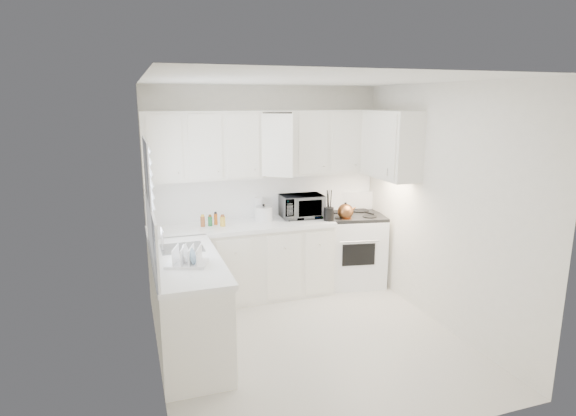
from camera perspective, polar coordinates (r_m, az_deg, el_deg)
name	(u,v)px	position (r m, az deg, el deg)	size (l,w,h in m)	color
floor	(310,340)	(5.10, 2.63, -15.52)	(3.20, 3.20, 0.00)	silver
ceiling	(313,80)	(4.50, 2.98, 15.08)	(3.20, 3.20, 0.00)	white
wall_back	(265,190)	(6.11, -2.72, 2.21)	(3.00, 3.00, 0.00)	white
wall_front	(400,273)	(3.26, 13.25, -7.58)	(3.00, 3.00, 0.00)	white
wall_left	(151,231)	(4.33, -16.04, -2.69)	(3.20, 3.20, 0.00)	white
wall_right	(441,207)	(5.36, 17.89, 0.10)	(3.20, 3.20, 0.00)	white
window_blinds	(150,196)	(4.61, -16.22, 1.43)	(0.06, 0.96, 1.06)	white
lower_cabinets_back	(243,263)	(5.96, -5.46, -6.58)	(2.22, 0.60, 0.90)	white
lower_cabinets_left	(188,308)	(4.82, -11.92, -11.60)	(0.60, 1.60, 0.90)	white
countertop_back	(242,226)	(5.81, -5.53, -2.19)	(2.24, 0.64, 0.05)	white
countertop_left	(187,261)	(4.65, -12.06, -6.24)	(0.64, 1.62, 0.05)	white
backsplash_back	(266,195)	(6.12, -2.69, 1.51)	(2.98, 0.02, 0.55)	white
backsplash_left	(152,234)	(4.54, -16.00, -2.96)	(0.02, 1.60, 0.55)	white
upper_cabinets_back	(269,176)	(5.92, -2.30, 3.84)	(3.00, 0.33, 0.80)	white
upper_cabinets_right	(389,178)	(5.90, 12.01, 3.53)	(0.33, 0.90, 0.80)	white
sink	(182,237)	(4.94, -12.63, -3.38)	(0.42, 0.38, 0.30)	gray
stove	(352,240)	(6.40, 7.62, -3.78)	(0.79, 0.65, 1.22)	white
tea_kettle	(345,210)	(6.07, 6.89, -0.30)	(0.25, 0.21, 0.23)	brown
frying_pan	(359,210)	(6.52, 8.51, -0.26)	(0.25, 0.42, 0.04)	black
microwave	(302,204)	(6.07, 1.66, 0.51)	(0.53, 0.29, 0.36)	gray
rice_cooker	(264,213)	(5.91, -2.92, -0.55)	(0.22, 0.22, 0.22)	white
paper_towel	(259,208)	(6.05, -3.49, 0.02)	(0.12, 0.12, 0.27)	white
utensil_crock	(329,205)	(5.93, 4.93, 0.38)	(0.13, 0.13, 0.40)	black
dish_rack	(186,255)	(4.43, -12.08, -5.49)	(0.36, 0.27, 0.20)	white
spice_left_0	(202,220)	(5.83, -10.25, -1.37)	(0.06, 0.06, 0.13)	#9C552A
spice_left_1	(210,221)	(5.75, -9.38, -1.52)	(0.06, 0.06, 0.13)	#246D34
spice_left_2	(214,219)	(5.85, -8.80, -1.26)	(0.06, 0.06, 0.13)	#C75D1A
spice_left_3	(222,220)	(5.78, -7.91, -1.41)	(0.06, 0.06, 0.13)	yellow
sauce_right_0	(311,208)	(6.22, 2.80, -0.01)	(0.06, 0.06, 0.19)	#C75D1A
sauce_right_1	(317,209)	(6.19, 3.48, -0.08)	(0.06, 0.06, 0.19)	yellow
sauce_right_2	(319,207)	(6.26, 3.74, 0.07)	(0.06, 0.06, 0.19)	brown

